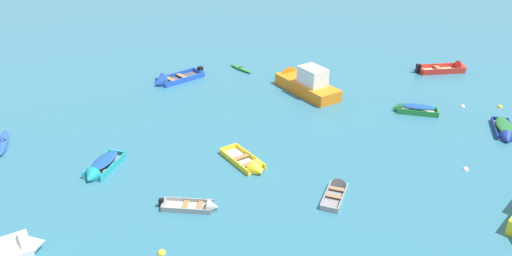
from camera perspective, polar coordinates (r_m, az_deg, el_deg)
The scene contains 15 objects.
rowboat_blue_distant_center at distance 42.86m, azimuth -10.13°, elevation 5.41°, with size 4.72×3.74×1.51m.
rowboat_grey_far_back at distance 28.13m, azimuth 9.44°, elevation -6.90°, with size 2.34×3.06×0.91m.
rowboat_yellow_near_right at distance 29.66m, azimuth -0.49°, elevation -4.48°, with size 2.69×3.92×1.18m.
rowboat_green_near_camera at distance 38.51m, azimuth 17.51°, elevation 2.16°, with size 3.44×2.27×0.96m.
motor_launch_orange_outer_right at distance 40.69m, azimuth 5.56°, elevation 5.33°, with size 4.52×7.03×2.70m.
rowboat_red_back_row_center at distance 48.38m, azimuth 21.75°, elevation 6.43°, with size 4.94×1.62×1.35m.
rowboat_turquoise_near_left at distance 30.69m, azimuth -17.67°, elevation -4.45°, with size 2.48×3.54×1.10m.
kayak_blue_foreground_center at distance 36.34m, azimuth -27.30°, elevation -1.48°, with size 1.19×3.72×0.35m.
rowboat_grey_midfield_right at distance 26.47m, azimuth -6.33°, elevation -9.06°, with size 3.26×1.71×0.89m.
rowboat_deep_blue_midfield_left at distance 37.51m, azimuth 26.89°, elevation -0.33°, with size 2.56×3.73×1.07m.
kayak_green_far_right at distance 45.34m, azimuth -1.78°, elevation 6.93°, with size 1.89×2.78×0.28m.
mooring_buoy_far_field at distance 40.96m, azimuth 22.82°, elevation 2.28°, with size 0.36×0.36×0.36m, color silver.
mooring_buoy_central at distance 42.07m, azimuth 26.43°, elevation 2.17°, with size 0.39×0.39×0.39m, color yellow.
mooring_buoy_between_boats_right at distance 32.24m, azimuth 23.12°, elevation -4.47°, with size 0.36×0.36×0.36m, color silver.
mooring_buoy_trailing at distance 24.09m, azimuth -10.88°, elevation -14.09°, with size 0.40×0.40×0.40m, color yellow.
Camera 1 is at (-5.16, -9.92, 15.61)m, focal length 34.48 mm.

